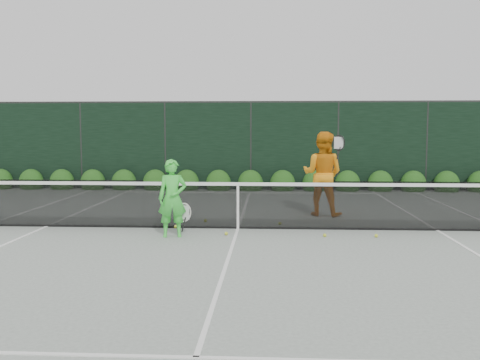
{
  "coord_description": "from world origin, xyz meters",
  "views": [
    {
      "loc": [
        0.66,
        -11.05,
        2.07
      ],
      "look_at": [
        0.03,
        0.3,
        1.0
      ],
      "focal_mm": 40.0,
      "sensor_mm": 36.0,
      "label": 1
    }
  ],
  "objects": [
    {
      "name": "ground",
      "position": [
        0.0,
        0.0,
        0.0
      ],
      "size": [
        80.0,
        80.0,
        0.0
      ],
      "primitive_type": "plane",
      "color": "gray",
      "rests_on": "ground"
    },
    {
      "name": "tennis_net",
      "position": [
        -0.02,
        0.0,
        0.53
      ],
      "size": [
        12.9,
        0.1,
        1.07
      ],
      "color": "black",
      "rests_on": "ground"
    },
    {
      "name": "player_woman",
      "position": [
        -1.21,
        -0.9,
        0.75
      ],
      "size": [
        0.65,
        0.45,
        1.51
      ],
      "rotation": [
        0.0,
        0.0,
        0.18
      ],
      "color": "#3FD842",
      "rests_on": "ground"
    },
    {
      "name": "player_man",
      "position": [
        1.93,
        1.85,
        1.01
      ],
      "size": [
        1.19,
        1.07,
        2.03
      ],
      "rotation": [
        0.0,
        0.0,
        2.78
      ],
      "color": "orange",
      "rests_on": "ground"
    },
    {
      "name": "court_lines",
      "position": [
        0.0,
        0.0,
        0.01
      ],
      "size": [
        11.03,
        23.83,
        0.01
      ],
      "color": "white",
      "rests_on": "ground"
    },
    {
      "name": "windscreen_fence",
      "position": [
        0.0,
        -2.71,
        1.51
      ],
      "size": [
        32.0,
        21.07,
        3.06
      ],
      "color": "black",
      "rests_on": "ground"
    },
    {
      "name": "hedge_row",
      "position": [
        -0.0,
        7.15,
        0.23
      ],
      "size": [
        31.66,
        0.65,
        0.94
      ],
      "color": "#193C10",
      "rests_on": "ground"
    },
    {
      "name": "tennis_balls",
      "position": [
        0.51,
        -0.17,
        0.03
      ],
      "size": [
        4.11,
        1.6,
        0.07
      ],
      "color": "#C9D42F",
      "rests_on": "ground"
    }
  ]
}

